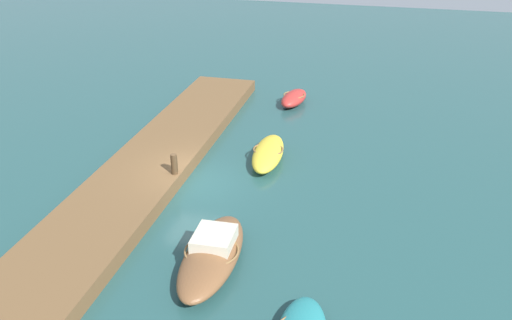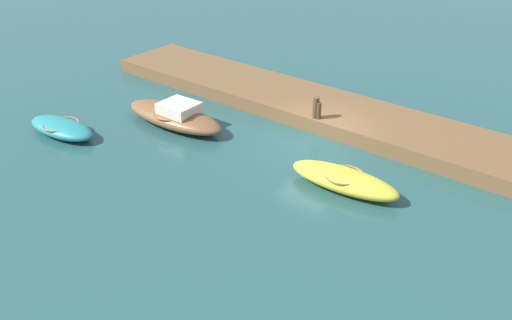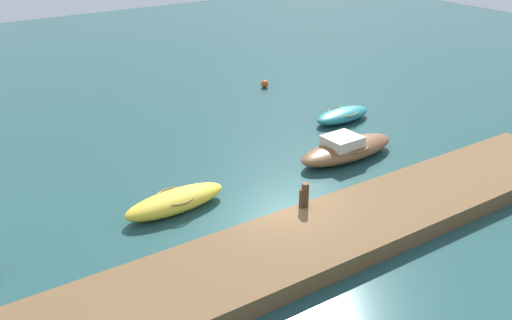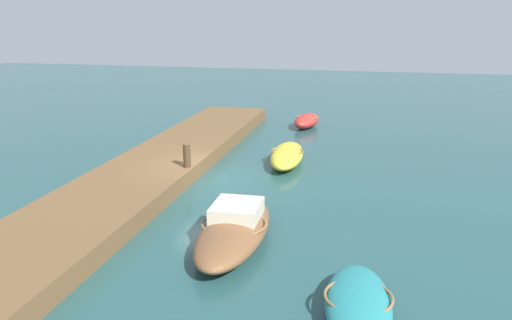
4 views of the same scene
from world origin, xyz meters
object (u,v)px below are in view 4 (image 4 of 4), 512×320
rowboat_yellow (287,155)px  dinghy_red (307,121)px  mooring_post_mid_west (187,156)px  motorboat_brown (234,228)px  mooring_post_west (188,157)px  rowboat_teal (358,303)px

rowboat_yellow → dinghy_red: 7.69m
dinghy_red → mooring_post_mid_west: size_ratio=3.23×
dinghy_red → motorboat_brown: (16.07, 0.16, 0.07)m
motorboat_brown → mooring_post_west: bearing=-148.9°
mooring_post_west → dinghy_red: bearing=164.1°
rowboat_teal → dinghy_red: bearing=-173.1°
dinghy_red → mooring_post_mid_west: 11.56m
rowboat_yellow → mooring_post_mid_west: mooring_post_mid_west is taller
rowboat_teal → mooring_post_west: size_ratio=4.97×
rowboat_teal → mooring_post_west: bearing=-143.9°
mooring_post_mid_west → dinghy_red: bearing=164.3°
rowboat_yellow → motorboat_brown: motorboat_brown is taller
rowboat_yellow → motorboat_brown: bearing=-3.9°
rowboat_teal → mooring_post_mid_west: (-7.92, -6.86, 0.75)m
motorboat_brown → mooring_post_mid_west: mooring_post_mid_west is taller
rowboat_yellow → mooring_post_west: (3.28, -3.31, 0.59)m
dinghy_red → mooring_post_mid_west: bearing=-6.1°
rowboat_teal → motorboat_brown: (-2.97, -3.58, 0.14)m
rowboat_yellow → rowboat_teal: rowboat_yellow is taller
mooring_post_west → rowboat_yellow: bearing=134.7°
mooring_post_west → mooring_post_mid_west: size_ratio=0.77×
dinghy_red → motorboat_brown: size_ratio=0.58×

